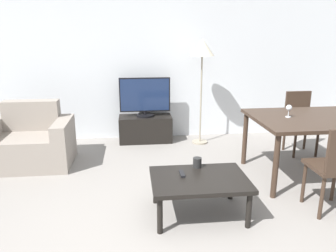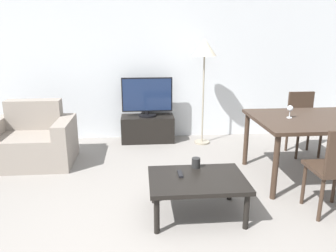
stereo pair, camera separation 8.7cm
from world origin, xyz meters
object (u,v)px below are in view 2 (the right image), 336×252
at_px(dining_chair_far, 303,119).
at_px(cup_white_near, 196,163).
at_px(coffee_table, 197,182).
at_px(floor_lamp, 204,53).
at_px(tv_stand, 148,129).
at_px(tv, 147,97).
at_px(armchair, 31,142).
at_px(wine_glass_left, 290,109).
at_px(dining_table, 318,124).
at_px(remote_primary, 180,174).

xyz_separation_m(dining_chair_far, cup_white_near, (-1.75, -1.30, -0.07)).
relative_size(coffee_table, floor_lamp, 0.56).
bearing_deg(dining_chair_far, tv_stand, 161.52).
height_order(tv, dining_chair_far, tv).
bearing_deg(tv_stand, tv, -90.00).
xyz_separation_m(armchair, cup_white_near, (1.98, -1.24, 0.14)).
xyz_separation_m(tv, coffee_table, (0.40, -2.27, -0.38)).
bearing_deg(cup_white_near, armchair, 148.04).
bearing_deg(floor_lamp, wine_glass_left, -61.38).
xyz_separation_m(tv, dining_table, (1.92, -1.56, -0.05)).
distance_m(coffee_table, floor_lamp, 2.40).
relative_size(coffee_table, dining_table, 0.61).
xyz_separation_m(dining_chair_far, floor_lamp, (-1.33, 0.56, 0.90)).
height_order(coffee_table, floor_lamp, floor_lamp).
distance_m(dining_chair_far, cup_white_near, 2.18).
distance_m(tv_stand, floor_lamp, 1.47).
bearing_deg(armchair, cup_white_near, -31.96).
bearing_deg(tv_stand, floor_lamp, -11.49).
bearing_deg(wine_glass_left, tv, 136.18).
distance_m(dining_chair_far, wine_glass_left, 1.05).
relative_size(tv, floor_lamp, 0.49).
height_order(coffee_table, dining_chair_far, dining_chair_far).
bearing_deg(tv, coffee_table, -79.98).
bearing_deg(cup_white_near, tv, 101.95).
distance_m(armchair, coffee_table, 2.45).
relative_size(dining_table, wine_glass_left, 10.03).
distance_m(coffee_table, cup_white_near, 0.26).
bearing_deg(dining_table, tv, 140.95).
distance_m(floor_lamp, cup_white_near, 2.14).
xyz_separation_m(armchair, tv_stand, (1.55, 0.80, -0.09)).
bearing_deg(coffee_table, dining_chair_far, 41.05).
bearing_deg(remote_primary, coffee_table, -29.43).
xyz_separation_m(floor_lamp, wine_glass_left, (0.74, -1.35, -0.56)).
bearing_deg(coffee_table, tv, 100.02).
bearing_deg(remote_primary, armchair, 142.25).
bearing_deg(coffee_table, floor_lamp, 77.96).
xyz_separation_m(tv, dining_chair_far, (2.18, -0.73, -0.22)).
height_order(armchair, remote_primary, armchair).
bearing_deg(tv_stand, coffee_table, -79.99).
xyz_separation_m(dining_table, wine_glass_left, (-0.33, 0.04, 0.17)).
bearing_deg(floor_lamp, dining_table, -52.33).
relative_size(armchair, cup_white_near, 10.88).
bearing_deg(wine_glass_left, tv_stand, 136.14).
bearing_deg(dining_table, dining_chair_far, 72.93).
bearing_deg(armchair, floor_lamp, 14.55).
height_order(dining_chair_far, floor_lamp, floor_lamp).
height_order(armchair, tv_stand, armchair).
bearing_deg(armchair, remote_primary, -37.75).
xyz_separation_m(coffee_table, dining_chair_far, (1.78, 1.55, 0.16)).
relative_size(coffee_table, wine_glass_left, 6.14).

